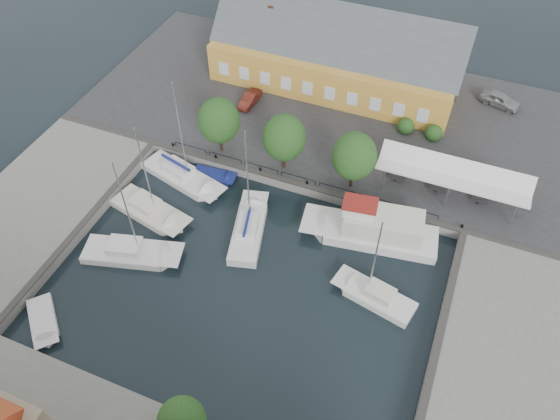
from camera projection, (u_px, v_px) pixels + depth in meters
name	position (u px, v px, depth m)	size (l,w,h in m)	color
ground	(254.00, 268.00, 47.88)	(140.00, 140.00, 0.00)	black
north_quay	(336.00, 114.00, 61.89)	(56.00, 26.00, 1.00)	#2D2D30
west_quay	(34.00, 210.00, 51.86)	(12.00, 24.00, 1.00)	slate
east_quay	(512.00, 374.00, 40.66)	(12.00, 24.00, 1.00)	slate
quay_edge_fittings	(275.00, 223.00, 50.06)	(56.00, 24.72, 0.40)	#383533
warehouse	(332.00, 55.00, 63.00)	(28.56, 14.00, 9.55)	gold
tent_canopy	(454.00, 174.00, 50.66)	(14.00, 4.00, 2.83)	white
quay_trees	(284.00, 138.00, 52.29)	(18.20, 4.20, 6.30)	black
car_silver	(500.00, 100.00, 61.56)	(1.84, 4.58, 1.56)	#9EA0A5
car_red	(250.00, 99.00, 61.86)	(1.34, 3.84, 1.27)	#5F1E15
center_sailboat	(249.00, 230.00, 50.34)	(4.67, 8.93, 11.97)	white
trawler	(375.00, 231.00, 49.47)	(12.89, 5.44, 5.00)	white
east_boat_b	(375.00, 297.00, 45.52)	(7.45, 3.83, 9.97)	white
west_boat_a	(182.00, 177.00, 55.24)	(9.92, 5.14, 12.62)	white
west_boat_b	(150.00, 212.00, 52.07)	(8.71, 4.62, 11.42)	silver
west_boat_c	(131.00, 254.00, 48.64)	(9.29, 5.11, 12.02)	white
launch_sw	(44.00, 322.00, 44.14)	(4.99, 4.84, 0.98)	white
launch_nw	(213.00, 177.00, 55.52)	(4.71, 2.19, 0.88)	navy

